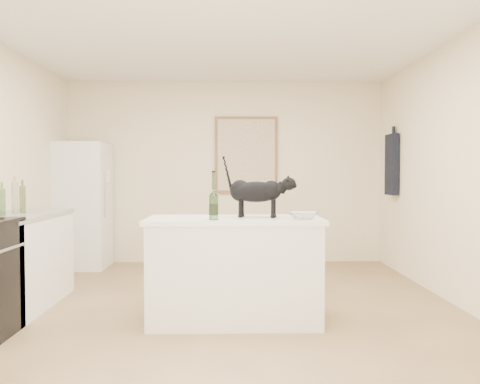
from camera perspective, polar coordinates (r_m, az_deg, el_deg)
The scene contains 18 objects.
floor at distance 4.67m, azimuth -1.93°, elevation -13.80°, with size 5.50×5.50×0.00m, color #987C51.
ceiling at distance 4.68m, azimuth -1.97°, elevation 18.48°, with size 5.50×5.50×0.00m, color white.
wall_back at distance 7.24m, azimuth -1.66°, elevation 2.25°, with size 4.50×4.50×0.00m, color beige.
wall_front at distance 1.74m, azimuth -3.17°, elevation 2.84°, with size 4.50×4.50×0.00m, color beige.
wall_right at distance 5.00m, azimuth 24.82°, elevation 2.14°, with size 5.50×5.50×0.00m, color beige.
island_base at distance 4.37m, azimuth -0.65°, elevation -9.09°, with size 1.44×0.67×0.86m, color white.
island_top at distance 4.31m, azimuth -0.65°, elevation -3.21°, with size 1.50×0.70×0.04m, color white.
left_cabinets at distance 5.26m, azimuth -23.82°, elevation -7.37°, with size 0.60×1.40×0.86m, color white.
left_countertop at distance 5.21m, azimuth -23.89°, elevation -2.48°, with size 0.62×1.44×0.04m, color gray.
fridge at distance 7.14m, azimuth -17.53°, elevation -1.46°, with size 0.68×0.68×1.70m, color white.
artwork_frame at distance 7.22m, azimuth 0.72°, elevation 4.23°, with size 0.90×0.03×1.10m, color brown.
artwork_canvas at distance 7.20m, azimuth 0.73°, elevation 4.24°, with size 0.82×0.00×1.02m, color beige.
hanging_garment at distance 6.88m, azimuth 16.87°, elevation 3.00°, with size 0.08×0.34×0.80m, color black.
black_cat at distance 4.34m, azimuth 1.85°, elevation -0.29°, with size 0.57×0.17×0.40m, color black, non-canonical shape.
wine_bottle at distance 4.12m, azimuth -3.02°, elevation -0.71°, with size 0.08×0.08×0.35m, color #204F1F.
glass_bowl at distance 4.17m, azimuth 7.21°, elevation -2.70°, with size 0.25×0.25×0.06m, color white.
fridge_paper at distance 7.05m, azimuth -14.85°, elevation 1.77°, with size 0.00×0.14×0.17m, color white.
counter_bottle_cluster at distance 5.16m, azimuth -24.34°, elevation -0.80°, with size 0.12×0.36×0.30m.
Camera 1 is at (0.06, -4.49, 1.28)m, focal length 37.52 mm.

